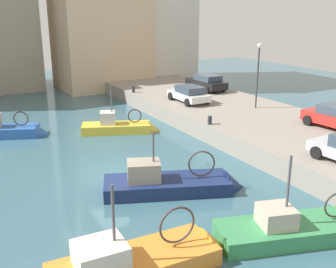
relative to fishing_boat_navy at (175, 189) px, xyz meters
The scene contains 14 objects.
water_surface 3.79m from the fishing_boat_navy, 114.55° to the left, with size 80.00×80.00×0.00m, color #386070.
quay_wall 10.52m from the fishing_boat_navy, 19.12° to the left, with size 9.00×56.00×1.20m, color gray.
fishing_boat_navy is the anchor object (origin of this frame).
fishing_boat_blue 14.35m from the fishing_boat_navy, 113.29° to the left, with size 5.73×3.58×4.61m.
fishing_boat_orange 6.22m from the fishing_boat_navy, 129.31° to the right, with size 6.45×2.36×4.21m.
fishing_boat_yellow 10.43m from the fishing_boat_navy, 81.39° to the left, with size 5.73×3.60×4.04m.
fishing_boat_green 6.36m from the fishing_boat_navy, 68.87° to the right, with size 7.00×3.76×4.25m.
parked_car_black 19.58m from the fishing_boat_navy, 51.35° to the left, with size 2.07×4.40×1.44m.
parked_car_red 12.35m from the fishing_boat_navy, ahead, with size 2.26×3.96×1.45m.
parked_car_white 14.28m from the fishing_boat_navy, 55.36° to the left, with size 2.07×4.00×1.32m.
mooring_bollard_south 8.05m from the fishing_boat_navy, 43.28° to the left, with size 0.28×0.28×0.55m, color #2D2D33.
mooring_bollard_mid 18.42m from the fishing_boat_navy, 71.67° to the left, with size 0.28×0.28×0.55m, color #2D2D33.
quay_streetlamp 14.34m from the fishing_boat_navy, 33.29° to the left, with size 0.36×0.36×4.83m.
waterfront_building_east_mid 32.66m from the fishing_boat_navy, 65.03° to the left, with size 8.39×8.54×16.56m.
Camera 1 is at (-7.32, -18.74, 8.39)m, focal length 43.05 mm.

